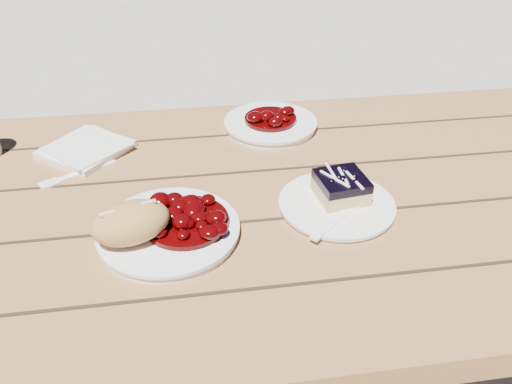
{
  "coord_description": "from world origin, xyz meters",
  "views": [
    {
      "loc": [
        0.1,
        -0.75,
        1.28
      ],
      "look_at": [
        0.2,
        -0.08,
        0.81
      ],
      "focal_mm": 35.0,
      "sensor_mm": 36.0,
      "label": 1
    }
  ],
  "objects": [
    {
      "name": "goulash_stew",
      "position": [
        0.08,
        -0.09,
        0.79
      ],
      "size": [
        0.14,
        0.14,
        0.04
      ],
      "primitive_type": null,
      "color": "#3B0202",
      "rests_on": "main_plate"
    },
    {
      "name": "main_plate",
      "position": [
        0.05,
        -0.1,
        0.76
      ],
      "size": [
        0.23,
        0.23,
        0.02
      ],
      "primitive_type": "cylinder",
      "color": "white",
      "rests_on": "picnic_table"
    },
    {
      "name": "picnic_table",
      "position": [
        0.0,
        -0.0,
        0.59
      ],
      "size": [
        2.0,
        1.55,
        0.75
      ],
      "color": "brown",
      "rests_on": "ground"
    },
    {
      "name": "fork_dessert",
      "position": [
        0.33,
        -0.12,
        0.76
      ],
      "size": [
        0.14,
        0.12,
        0.0
      ],
      "primitive_type": null,
      "rotation": [
        0.0,
        0.0,
        -0.85
      ],
      "color": "white",
      "rests_on": "dessert_plate"
    },
    {
      "name": "bread_roll",
      "position": [
        -0.0,
        -0.12,
        0.8
      ],
      "size": [
        0.14,
        0.12,
        0.06
      ],
      "primitive_type": "ellipsoid",
      "rotation": [
        0.0,
        0.0,
        0.32
      ],
      "color": "#BD8A48",
      "rests_on": "main_plate"
    },
    {
      "name": "second_stew",
      "position": [
        0.28,
        0.27,
        0.79
      ],
      "size": [
        0.12,
        0.12,
        0.04
      ],
      "primitive_type": null,
      "color": "#3B0202",
      "rests_on": "second_plate"
    },
    {
      "name": "second_plate",
      "position": [
        0.28,
        0.27,
        0.76
      ],
      "size": [
        0.21,
        0.21,
        0.02
      ],
      "primitive_type": "cylinder",
      "color": "white",
      "rests_on": "picnic_table"
    },
    {
      "name": "dessert_plate",
      "position": [
        0.35,
        -0.06,
        0.76
      ],
      "size": [
        0.2,
        0.2,
        0.01
      ],
      "primitive_type": "cylinder",
      "color": "white",
      "rests_on": "picnic_table"
    },
    {
      "name": "blueberry_cake",
      "position": [
        0.36,
        -0.05,
        0.78
      ],
      "size": [
        0.09,
        0.09,
        0.05
      ],
      "rotation": [
        0.0,
        0.0,
        0.13
      ],
      "color": "#D5BD74",
      "rests_on": "dessert_plate"
    },
    {
      "name": "napkin_stack",
      "position": [
        -0.12,
        0.21,
        0.76
      ],
      "size": [
        0.21,
        0.21,
        0.01
      ],
      "primitive_type": "cube",
      "rotation": [
        0.0,
        0.0,
        0.9
      ],
      "color": "white",
      "rests_on": "picnic_table"
    },
    {
      "name": "fork_table",
      "position": [
        -0.11,
        0.13,
        0.75
      ],
      "size": [
        0.15,
        0.1,
        0.0
      ],
      "primitive_type": null,
      "rotation": [
        0.0,
        0.0,
        2.11
      ],
      "color": "white",
      "rests_on": "picnic_table"
    }
  ]
}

